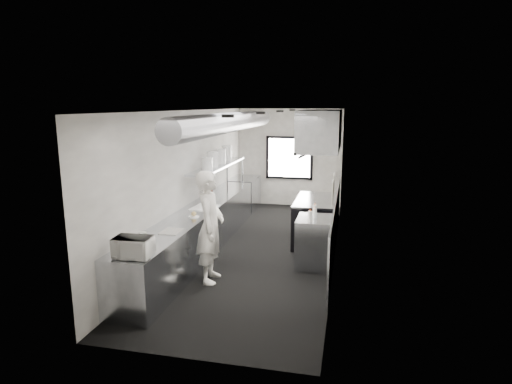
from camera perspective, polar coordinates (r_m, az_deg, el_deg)
The scene contains 35 objects.
floor at distance 8.88m, azimuth 0.66°, elevation -7.54°, with size 3.00×8.00×0.01m, color black.
ceiling at distance 8.39m, azimuth 0.71°, elevation 10.84°, with size 3.00×8.00×0.01m, color silver.
wall_back at distance 12.42m, azimuth 4.48°, elevation 4.58°, with size 3.00×0.02×2.80m, color silver.
wall_front at distance 4.79m, azimuth -9.24°, elevation -6.94°, with size 3.00×0.02×2.80m, color silver.
wall_left at distance 8.95m, azimuth -8.77°, elevation 1.74°, with size 0.02×8.00×2.80m, color silver.
wall_right at distance 8.35m, azimuth 10.81°, elevation 0.97°, with size 0.02×8.00×2.80m, color silver.
wall_cladding at distance 8.84m, azimuth 10.53°, elevation -4.10°, with size 0.03×5.50×1.10m, color #9BA1A9.
hvac_duct at distance 8.95m, azimuth -3.21°, elevation 9.27°, with size 0.40×0.40×6.40m, color gray.
service_window at distance 12.39m, azimuth 4.45°, elevation 4.56°, with size 1.36×0.05×1.25m.
exhaust_hood at distance 8.95m, azimuth 8.59°, elevation 8.14°, with size 0.81×2.20×0.88m.
prep_counter at distance 8.59m, azimuth -7.59°, elevation -5.16°, with size 0.70×6.00×0.90m, color #9BA1A9.
pass_shelf at distance 9.76m, azimuth -4.98°, elevation 3.45°, with size 0.45×3.00×0.68m.
range at distance 9.26m, azimuth 7.87°, elevation -3.79°, with size 0.88×1.60×0.94m.
bottle_station at distance 7.92m, azimuth 7.83°, elevation -6.60°, with size 0.65×0.80×0.90m, color #9BA1A9.
far_work_table at distance 12.02m, azimuth -1.57°, elevation -0.22°, with size 0.70×1.20×0.90m, color #9BA1A9.
notice_sheet_a at distance 7.14m, azimuth 10.31°, elevation 0.83°, with size 0.02×0.28×0.38m, color silver.
notice_sheet_b at distance 6.80m, azimuth 10.17°, elevation -0.12°, with size 0.02×0.28×0.38m, color silver.
line_cook at distance 7.10m, azimuth -6.13°, elevation -4.63°, with size 0.68×0.45×1.87m, color white.
microwave at distance 5.99m, azimuth -16.09°, elevation -7.08°, with size 0.46×0.35×0.28m, color white.
deli_tub_a at distance 6.54m, azimuth -15.69°, elevation -6.27°, with size 0.15×0.15×0.11m, color #B1B8A9.
deli_tub_b at distance 6.81m, azimuth -14.85°, elevation -5.57°, with size 0.13×0.13×0.09m, color #B1B8A9.
newspaper at distance 7.05m, azimuth -11.20°, elevation -5.15°, with size 0.31×0.38×0.01m, color silver.
small_plate at distance 7.87m, azimuth -8.29°, elevation -3.27°, with size 0.19×0.19×0.02m, color white.
pastry at distance 7.86m, azimuth -8.30°, elevation -2.90°, with size 0.09×0.09×0.09m, color tan.
cutting_board at distance 8.53m, azimuth -6.87°, elevation -2.05°, with size 0.45×0.60×0.02m, color white.
knife_block at distance 9.50m, azimuth -6.24°, elevation 0.04°, with size 0.10×0.22×0.24m, color #50291C.
plate_stack_a at distance 9.00m, azimuth -6.52°, elevation 3.80°, with size 0.22×0.22×0.26m, color white.
plate_stack_b at distance 9.40m, azimuth -5.80°, elevation 4.37°, with size 0.26×0.26×0.34m, color white.
plate_stack_c at distance 9.92m, azimuth -4.73°, elevation 4.78°, with size 0.24×0.24×0.34m, color white.
plate_stack_d at distance 10.47m, azimuth -3.94°, elevation 5.21°, with size 0.23×0.23×0.36m, color white.
squeeze_bottle_a at distance 7.51m, azimuth 7.28°, elevation -3.28°, with size 0.06×0.06×0.19m, color white.
squeeze_bottle_b at distance 7.63m, azimuth 7.18°, elevation -3.12°, with size 0.06×0.06×0.17m, color white.
squeeze_bottle_c at distance 7.78m, azimuth 7.84°, elevation -2.82°, with size 0.06×0.06×0.18m, color white.
squeeze_bottle_d at distance 7.94m, azimuth 7.79°, elevation -2.46°, with size 0.07×0.07×0.20m, color white.
squeeze_bottle_e at distance 8.06m, azimuth 7.90°, elevation -2.27°, with size 0.06×0.06×0.19m, color white.
Camera 1 is at (1.71, -8.21, 2.91)m, focal length 29.98 mm.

